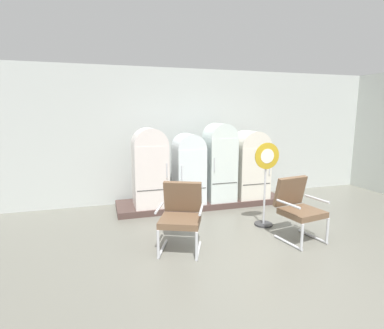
% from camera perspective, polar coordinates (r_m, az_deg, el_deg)
% --- Properties ---
extents(ground, '(12.00, 10.00, 0.05)m').
position_cam_1_polar(ground, '(4.15, 15.98, -19.63)').
color(ground, slate).
extents(back_wall, '(11.76, 0.12, 2.95)m').
position_cam_1_polar(back_wall, '(6.99, 0.13, 5.68)').
color(back_wall, silver).
rests_on(back_wall, ground).
extents(display_plinth, '(3.61, 0.95, 0.12)m').
position_cam_1_polar(display_plinth, '(6.65, 1.74, -7.07)').
color(display_plinth, '#4B3732').
rests_on(display_plinth, ground).
extents(refrigerator_0, '(0.66, 0.67, 1.57)m').
position_cam_1_polar(refrigerator_0, '(6.07, -7.96, -0.09)').
color(refrigerator_0, silver).
rests_on(refrigerator_0, display_plinth).
extents(refrigerator_1, '(0.59, 0.66, 1.44)m').
position_cam_1_polar(refrigerator_1, '(6.25, -0.64, -0.34)').
color(refrigerator_1, white).
rests_on(refrigerator_1, display_plinth).
extents(refrigerator_2, '(0.59, 0.65, 1.65)m').
position_cam_1_polar(refrigerator_2, '(6.45, 5.22, 0.94)').
color(refrigerator_2, silver).
rests_on(refrigerator_2, display_plinth).
extents(refrigerator_3, '(0.70, 0.69, 1.48)m').
position_cam_1_polar(refrigerator_3, '(6.79, 10.92, 0.38)').
color(refrigerator_3, silver).
rests_on(refrigerator_3, display_plinth).
extents(armchair_left, '(0.79, 0.82, 0.98)m').
position_cam_1_polar(armchair_left, '(4.45, -2.08, -9.11)').
color(armchair_left, silver).
rests_on(armchair_left, ground).
extents(armchair_right, '(0.71, 0.73, 0.98)m').
position_cam_1_polar(armchair_right, '(5.06, 19.37, -7.33)').
color(armchair_right, silver).
rests_on(armchair_right, ground).
extents(sign_stand, '(0.46, 0.32, 1.48)m').
position_cam_1_polar(sign_stand, '(5.43, 13.71, -3.87)').
color(sign_stand, '#2D2D30').
rests_on(sign_stand, ground).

